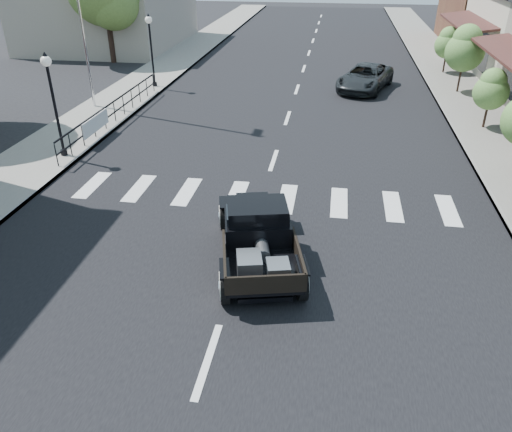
# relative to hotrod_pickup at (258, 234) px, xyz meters

# --- Properties ---
(ground) EXTENTS (120.00, 120.00, 0.00)m
(ground) POSITION_rel_hotrod_pickup_xyz_m (-0.42, -0.52, -0.77)
(ground) COLOR black
(ground) RESTS_ON ground
(road) EXTENTS (14.00, 80.00, 0.02)m
(road) POSITION_rel_hotrod_pickup_xyz_m (-0.42, 14.48, -0.76)
(road) COLOR black
(road) RESTS_ON ground
(road_markings) EXTENTS (12.00, 60.00, 0.06)m
(road_markings) POSITION_rel_hotrod_pickup_xyz_m (-0.42, 9.48, -0.77)
(road_markings) COLOR silver
(road_markings) RESTS_ON ground
(sidewalk_left) EXTENTS (3.00, 80.00, 0.15)m
(sidewalk_left) POSITION_rel_hotrod_pickup_xyz_m (-8.92, 14.48, -0.69)
(sidewalk_left) COLOR gray
(sidewalk_left) RESTS_ON ground
(sidewalk_right) EXTENTS (3.00, 80.00, 0.15)m
(sidewalk_right) POSITION_rel_hotrod_pickup_xyz_m (8.08, 14.48, -0.69)
(sidewalk_right) COLOR gray
(sidewalk_right) RESTS_ON ground
(low_building_left) EXTENTS (10.00, 12.00, 5.00)m
(low_building_left) POSITION_rel_hotrod_pickup_xyz_m (-15.42, 27.48, 1.73)
(low_building_left) COLOR #A49989
(low_building_left) RESTS_ON ground
(railing) EXTENTS (0.08, 10.00, 1.00)m
(railing) POSITION_rel_hotrod_pickup_xyz_m (-7.72, 9.48, -0.12)
(railing) COLOR black
(railing) RESTS_ON sidewalk_left
(banner) EXTENTS (0.04, 2.20, 0.60)m
(banner) POSITION_rel_hotrod_pickup_xyz_m (-7.64, 7.48, -0.32)
(banner) COLOR silver
(banner) RESTS_ON sidewalk_left
(lamp_post_b) EXTENTS (0.36, 0.36, 3.65)m
(lamp_post_b) POSITION_rel_hotrod_pickup_xyz_m (-8.02, 5.48, 1.21)
(lamp_post_b) COLOR black
(lamp_post_b) RESTS_ON sidewalk_left
(lamp_post_c) EXTENTS (0.36, 0.36, 3.65)m
(lamp_post_c) POSITION_rel_hotrod_pickup_xyz_m (-8.02, 15.48, 1.21)
(lamp_post_c) COLOR black
(lamp_post_c) RESTS_ON sidewalk_left
(big_tree_far) EXTENTS (4.68, 4.68, 6.88)m
(big_tree_far) POSITION_rel_hotrod_pickup_xyz_m (-12.92, 21.48, 2.67)
(big_tree_far) COLOR #537030
(big_tree_far) RESTS_ON ground
(small_tree_c) EXTENTS (1.41, 1.41, 2.35)m
(small_tree_c) POSITION_rel_hotrod_pickup_xyz_m (7.88, 11.17, 0.56)
(small_tree_c) COLOR #527F3A
(small_tree_c) RESTS_ON sidewalk_right
(small_tree_d) EXTENTS (1.92, 1.92, 3.20)m
(small_tree_d) POSITION_rel_hotrod_pickup_xyz_m (7.88, 16.86, 0.98)
(small_tree_d) COLOR #527F3A
(small_tree_d) RESTS_ON sidewalk_right
(small_tree_e) EXTENTS (1.49, 1.49, 2.48)m
(small_tree_e) POSITION_rel_hotrod_pickup_xyz_m (7.88, 21.25, 0.62)
(small_tree_e) COLOR #527F3A
(small_tree_e) RESTS_ON sidewalk_right
(hotrod_pickup) EXTENTS (3.04, 4.79, 1.53)m
(hotrod_pickup) POSITION_rel_hotrod_pickup_xyz_m (0.00, 0.00, 0.00)
(hotrod_pickup) COLOR black
(hotrod_pickup) RESTS_ON ground
(second_car) EXTENTS (3.44, 5.06, 1.29)m
(second_car) POSITION_rel_hotrod_pickup_xyz_m (3.13, 17.01, -0.12)
(second_car) COLOR black
(second_car) RESTS_ON ground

